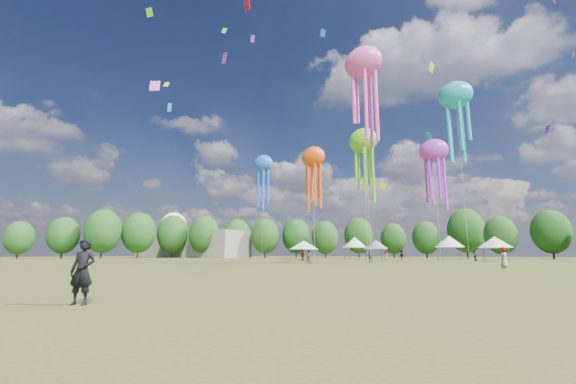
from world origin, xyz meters
The scene contains 10 objects.
ground centered at (0.00, 0.00, 0.00)m, with size 300.00×300.00×0.00m, color #384416.
observer_main centered at (6.81, -3.50, 0.78)m, with size 0.57×0.38×1.57m, color black.
spectator_near centered at (-6.54, 31.78, 0.83)m, with size 0.81×0.63×1.66m, color gray.
spectators_far centered at (-0.65, 47.38, 0.87)m, with size 32.08×31.46×1.87m.
festival_tents centered at (-4.58, 57.12, 3.11)m, with size 39.15×8.61×4.42m.
show_kites centered at (-1.05, 40.44, 19.12)m, with size 39.99×20.73×28.81m.
small_kites centered at (-0.26, 41.76, 29.24)m, with size 81.57×66.23×46.65m.
treeline centered at (-3.87, 62.51, 6.54)m, with size 201.57×95.24×13.43m.
hangar centered at (-72.00, 72.00, 4.00)m, with size 40.00×12.00×8.00m, color gray.
radome centered at (-88.00, 78.00, 9.99)m, with size 9.00×9.00×16.00m.
Camera 1 is at (15.65, -8.21, 1.20)m, focal length 22.08 mm.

